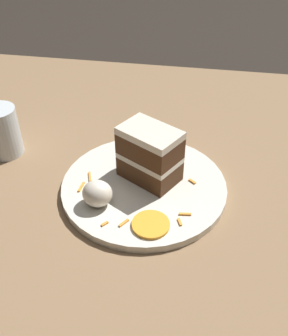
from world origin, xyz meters
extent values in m
plane|color=black|center=(0.00, 0.00, 0.00)|extent=(6.00, 6.00, 0.00)
cube|color=#846647|center=(0.00, 0.00, 0.02)|extent=(1.16, 1.06, 0.04)
cylinder|color=silver|center=(-0.01, -0.01, 0.04)|extent=(0.29, 0.29, 0.01)
cube|color=#4C2D19|center=(-0.01, -0.03, 0.07)|extent=(0.12, 0.11, 0.04)
cube|color=silver|center=(-0.01, -0.03, 0.09)|extent=(0.12, 0.11, 0.01)
cube|color=#4C2D19|center=(-0.01, -0.03, 0.12)|extent=(0.12, 0.11, 0.04)
cube|color=silver|center=(-0.01, -0.03, 0.14)|extent=(0.12, 0.11, 0.01)
ellipsoid|color=silver|center=(0.06, 0.06, 0.07)|extent=(0.05, 0.04, 0.04)
cylinder|color=orange|center=(-0.03, 0.09, 0.05)|extent=(0.06, 0.06, 0.01)
cube|color=orange|center=(0.09, -0.01, 0.05)|extent=(0.01, 0.03, 0.00)
cube|color=orange|center=(-0.08, 0.06, 0.05)|extent=(0.02, 0.01, 0.00)
cube|color=orange|center=(0.10, 0.02, 0.05)|extent=(0.01, 0.02, 0.00)
cube|color=orange|center=(-0.08, 0.08, 0.05)|extent=(0.01, 0.02, 0.00)
cube|color=orange|center=(-0.09, -0.02, 0.05)|extent=(0.01, 0.01, 0.00)
cube|color=orange|center=(0.04, 0.10, 0.05)|extent=(0.01, 0.01, 0.00)
cube|color=orange|center=(0.07, 0.02, 0.05)|extent=(0.01, 0.01, 0.00)
cube|color=orange|center=(0.01, 0.09, 0.05)|extent=(0.01, 0.02, 0.00)
cube|color=orange|center=(0.04, -0.10, 0.05)|extent=(0.02, 0.02, 0.00)
cylinder|color=silver|center=(0.28, -0.07, 0.08)|extent=(0.07, 0.07, 0.10)
cylinder|color=silver|center=(0.28, -0.07, 0.05)|extent=(0.06, 0.06, 0.03)
camera|label=1|loc=(-0.09, 0.51, 0.49)|focal=42.00mm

